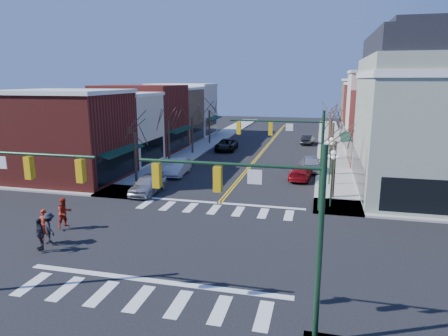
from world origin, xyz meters
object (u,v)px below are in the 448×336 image
Objects in this scene: lamppost_midblock at (331,153)px; pedestrian_red_b at (65,213)px; car_right_far at (308,140)px; pedestrian_dark_b at (49,228)px; lamppost_corner at (332,169)px; pedestrian_red_a at (45,226)px; pedestrian_dark_a at (40,234)px; car_right_near at (301,172)px; car_left_near at (148,184)px; car_right_mid at (310,163)px; victorian_corner at (442,113)px; car_left_mid at (177,167)px; car_left_far at (226,145)px.

lamppost_midblock is 2.27× the size of pedestrian_red_b.
pedestrian_dark_b is at bearing 78.62° from car_right_far.
car_right_far is (-2.71, 23.18, -2.29)m from lamppost_midblock.
lamppost_corner is 19.22m from pedestrian_red_a.
car_right_far is 40.31m from pedestrian_red_b.
pedestrian_dark_b is (-0.12, 0.95, -0.01)m from pedestrian_dark_a.
pedestrian_red_a is (-13.40, -18.80, 0.42)m from car_right_near.
car_left_near reaches higher than car_right_far.
lamppost_midblock is 3.89m from car_right_near.
lamppost_midblock is at bearing 100.68° from car_right_mid.
victorian_corner reaches higher than car_right_far.
victorian_corner reaches higher than car_left_near.
pedestrian_dark_b is (0.64, -2.31, -0.07)m from pedestrian_red_b.
lamppost_midblock reaches higher than car_left_near.
car_right_mid is (12.73, 4.75, 0.05)m from car_left_mid.
car_right_near is 21.39m from car_right_far.
lamppost_corner is (-8.30, -6.00, -3.70)m from victorian_corner.
car_right_mid is 17.60m from car_right_far.
car_left_mid reaches higher than car_left_near.
pedestrian_red_a is 1.06× the size of pedestrian_dark_a.
pedestrian_red_a is at bearing -99.53° from car_left_mid.
pedestrian_red_a is at bearing -145.79° from victorian_corner.
car_right_mid reaches higher than car_left_far.
car_right_near is (12.02, 7.81, -0.12)m from car_left_near.
lamppost_corner is at bearing -36.82° from pedestrian_red_b.
lamppost_corner is 2.42× the size of pedestrian_dark_a.
victorian_corner is 26.79m from car_right_far.
car_left_near is 8.91m from pedestrian_red_b.
pedestrian_red_b reaches higher than pedestrian_dark_a.
victorian_corner is at bearing -39.43° from car_left_far.
car_right_far is at bearing 6.56° from pedestrian_red_b.
lamppost_corner is at bearing -90.00° from lamppost_midblock.
victorian_corner is 30.09m from pedestrian_dark_a.
car_left_far reaches higher than car_right_far.
pedestrian_red_b is (-16.26, -14.78, -1.86)m from lamppost_midblock.
pedestrian_dark_b is at bearing 51.54° from car_right_mid.
pedestrian_red_b is (-24.56, -14.28, -5.55)m from victorian_corner.
car_right_mid is 26.57m from pedestrian_dark_b.
lamppost_corner reaches higher than car_right_mid.
lamppost_corner reaches higher than car_right_far.
pedestrian_red_a is at bearing 78.12° from car_right_far.
car_right_far is at bearing 34.38° from car_left_far.
car_right_near is (-2.58, 8.29, -2.29)m from lamppost_corner.
car_left_mid is at bearing 89.45° from car_left_near.
pedestrian_dark_b is (-1.02, -11.06, 0.24)m from car_left_near.
car_right_near is at bearing 145.29° from lamppost_midblock.
car_right_mid is at bearing -43.87° from car_left_far.
car_left_far is at bearing 120.68° from lamppost_corner.
lamppost_midblock is 0.81× the size of car_left_far.
pedestrian_dark_a is 1.01× the size of pedestrian_dark_b.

